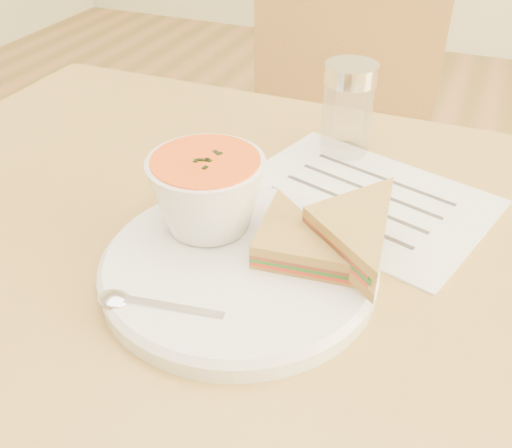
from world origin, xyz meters
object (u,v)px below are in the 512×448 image
at_px(dining_table, 251,432).
at_px(plate, 239,267).
at_px(chair_far, 329,211).
at_px(soup_bowl, 207,196).
at_px(condiment_shaker, 348,110).

relative_size(dining_table, plate, 3.69).
bearing_deg(dining_table, plate, -74.26).
distance_m(chair_far, soup_bowl, 0.67).
height_order(dining_table, plate, plate).
bearing_deg(chair_far, plate, 84.11).
distance_m(plate, soup_bowl, 0.08).
bearing_deg(plate, chair_far, 95.71).
bearing_deg(plate, condiment_shaker, 84.37).
distance_m(chair_far, plate, 0.68).
relative_size(dining_table, chair_far, 1.15).
distance_m(dining_table, chair_far, 0.52).
xyz_separation_m(plate, condiment_shaker, (0.03, 0.28, 0.05)).
distance_m(chair_far, condiment_shaker, 0.49).
xyz_separation_m(dining_table, chair_far, (-0.04, 0.52, 0.06)).
xyz_separation_m(chair_far, condiment_shaker, (0.09, -0.31, 0.38)).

